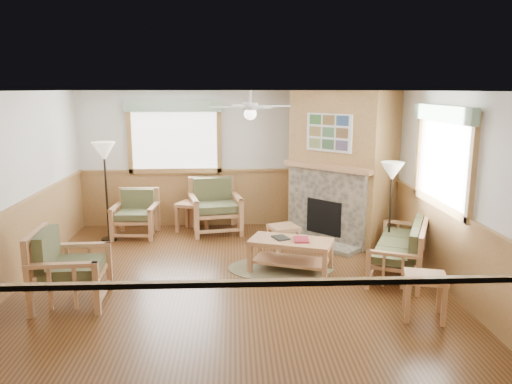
{
  "coord_description": "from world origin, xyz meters",
  "views": [
    {
      "loc": [
        0.05,
        -6.9,
        2.72
      ],
      "look_at": [
        0.4,
        0.7,
        1.15
      ],
      "focal_mm": 35.0,
      "sensor_mm": 36.0,
      "label": 1
    }
  ],
  "objects_px": {
    "coffee_table": "(291,255)",
    "armchair_left": "(71,267)",
    "end_table_sofa": "(424,296)",
    "sofa": "(400,246)",
    "footstool": "(284,237)",
    "end_table_chairs": "(192,217)",
    "floor_lamp_left": "(106,192)",
    "armchair_back_left": "(135,214)",
    "floor_lamp_right": "(390,211)",
    "armchair_back_right": "(215,206)"
  },
  "relations": [
    {
      "from": "armchair_back_left",
      "to": "floor_lamp_right",
      "type": "bearing_deg",
      "value": -15.86
    },
    {
      "from": "armchair_left",
      "to": "floor_lamp_left",
      "type": "xyz_separation_m",
      "value": [
        -0.2,
        2.75,
        0.42
      ]
    },
    {
      "from": "floor_lamp_left",
      "to": "end_table_chairs",
      "type": "bearing_deg",
      "value": 19.93
    },
    {
      "from": "coffee_table",
      "to": "floor_lamp_right",
      "type": "bearing_deg",
      "value": 35.07
    },
    {
      "from": "armchair_left",
      "to": "coffee_table",
      "type": "distance_m",
      "value": 3.14
    },
    {
      "from": "footstool",
      "to": "floor_lamp_right",
      "type": "xyz_separation_m",
      "value": [
        1.63,
        -0.68,
        0.61
      ]
    },
    {
      "from": "footstool",
      "to": "armchair_back_right",
      "type": "bearing_deg",
      "value": 138.94
    },
    {
      "from": "sofa",
      "to": "armchair_back_left",
      "type": "distance_m",
      "value": 4.81
    },
    {
      "from": "armchair_back_right",
      "to": "floor_lamp_left",
      "type": "distance_m",
      "value": 2.03
    },
    {
      "from": "armchair_back_right",
      "to": "end_table_sofa",
      "type": "relative_size",
      "value": 1.91
    },
    {
      "from": "armchair_back_right",
      "to": "armchair_left",
      "type": "distance_m",
      "value": 3.65
    },
    {
      "from": "sofa",
      "to": "floor_lamp_right",
      "type": "xyz_separation_m",
      "value": [
        0.0,
        0.56,
        0.4
      ]
    },
    {
      "from": "armchair_back_left",
      "to": "armchair_left",
      "type": "xyz_separation_m",
      "value": [
        -0.25,
        -2.98,
        0.06
      ]
    },
    {
      "from": "armchair_back_left",
      "to": "floor_lamp_right",
      "type": "distance_m",
      "value": 4.62
    },
    {
      "from": "end_table_chairs",
      "to": "armchair_back_right",
      "type": "bearing_deg",
      "value": -9.98
    },
    {
      "from": "armchair_left",
      "to": "coffee_table",
      "type": "relative_size",
      "value": 0.8
    },
    {
      "from": "floor_lamp_left",
      "to": "floor_lamp_right",
      "type": "distance_m",
      "value": 4.96
    },
    {
      "from": "end_table_chairs",
      "to": "armchair_back_left",
      "type": "bearing_deg",
      "value": -163.42
    },
    {
      "from": "coffee_table",
      "to": "armchair_left",
      "type": "bearing_deg",
      "value": -140.34
    },
    {
      "from": "floor_lamp_left",
      "to": "end_table_sofa",
      "type": "bearing_deg",
      "value": -36.38
    },
    {
      "from": "floor_lamp_left",
      "to": "armchair_back_right",
      "type": "bearing_deg",
      "value": 13.18
    },
    {
      "from": "sofa",
      "to": "end_table_sofa",
      "type": "relative_size",
      "value": 3.3
    },
    {
      "from": "armchair_left",
      "to": "floor_lamp_left",
      "type": "distance_m",
      "value": 2.79
    },
    {
      "from": "armchair_back_right",
      "to": "armchair_left",
      "type": "bearing_deg",
      "value": -130.22
    },
    {
      "from": "sofa",
      "to": "coffee_table",
      "type": "relative_size",
      "value": 1.46
    },
    {
      "from": "footstool",
      "to": "sofa",
      "type": "bearing_deg",
      "value": -37.11
    },
    {
      "from": "footstool",
      "to": "floor_lamp_left",
      "type": "xyz_separation_m",
      "value": [
        -3.16,
        0.61,
        0.71
      ]
    },
    {
      "from": "sofa",
      "to": "floor_lamp_right",
      "type": "distance_m",
      "value": 0.69
    },
    {
      "from": "floor_lamp_right",
      "to": "end_table_chairs",
      "type": "bearing_deg",
      "value": 151.25
    },
    {
      "from": "coffee_table",
      "to": "floor_lamp_right",
      "type": "distance_m",
      "value": 1.78
    },
    {
      "from": "sofa",
      "to": "armchair_back_left",
      "type": "relative_size",
      "value": 2.06
    },
    {
      "from": "armchair_back_right",
      "to": "sofa",
      "type": "bearing_deg",
      "value": -50.51
    },
    {
      "from": "armchair_left",
      "to": "footstool",
      "type": "relative_size",
      "value": 2.12
    },
    {
      "from": "floor_lamp_left",
      "to": "coffee_table",
      "type": "bearing_deg",
      "value": -28.51
    },
    {
      "from": "armchair_back_left",
      "to": "end_table_sofa",
      "type": "relative_size",
      "value": 1.6
    },
    {
      "from": "armchair_left",
      "to": "floor_lamp_right",
      "type": "distance_m",
      "value": 4.84
    },
    {
      "from": "end_table_chairs",
      "to": "end_table_sofa",
      "type": "xyz_separation_m",
      "value": [
        3.11,
        -3.91,
        -0.02
      ]
    },
    {
      "from": "coffee_table",
      "to": "end_table_chairs",
      "type": "distance_m",
      "value": 2.81
    },
    {
      "from": "floor_lamp_right",
      "to": "floor_lamp_left",
      "type": "bearing_deg",
      "value": 165.0
    },
    {
      "from": "end_table_sofa",
      "to": "floor_lamp_left",
      "type": "height_order",
      "value": "floor_lamp_left"
    },
    {
      "from": "armchair_back_left",
      "to": "end_table_chairs",
      "type": "distance_m",
      "value": 1.08
    },
    {
      "from": "floor_lamp_right",
      "to": "sofa",
      "type": "bearing_deg",
      "value": -90.0
    },
    {
      "from": "sofa",
      "to": "armchair_back_left",
      "type": "xyz_separation_m",
      "value": [
        -4.34,
        2.07,
        0.02
      ]
    },
    {
      "from": "coffee_table",
      "to": "end_table_sofa",
      "type": "relative_size",
      "value": 2.27
    },
    {
      "from": "armchair_back_right",
      "to": "end_table_sofa",
      "type": "bearing_deg",
      "value": -67.04
    },
    {
      "from": "coffee_table",
      "to": "end_table_sofa",
      "type": "distance_m",
      "value": 2.19
    },
    {
      "from": "armchair_back_left",
      "to": "floor_lamp_left",
      "type": "xyz_separation_m",
      "value": [
        -0.45,
        -0.23,
        0.48
      ]
    },
    {
      "from": "sofa",
      "to": "footstool",
      "type": "distance_m",
      "value": 2.06
    },
    {
      "from": "end_table_chairs",
      "to": "floor_lamp_left",
      "type": "relative_size",
      "value": 0.31
    },
    {
      "from": "sofa",
      "to": "floor_lamp_right",
      "type": "height_order",
      "value": "floor_lamp_right"
    }
  ]
}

